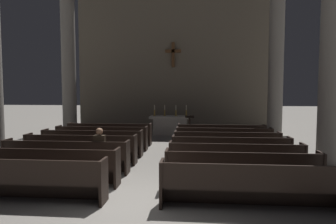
{
  "coord_description": "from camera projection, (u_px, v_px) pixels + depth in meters",
  "views": [
    {
      "loc": [
        1.27,
        -6.01,
        2.38
      ],
      "look_at": [
        0.0,
        8.43,
        1.32
      ],
      "focal_mm": 31.96,
      "sensor_mm": 36.0,
      "label": 1
    }
  ],
  "objects": [
    {
      "name": "pew_left_row_6",
      "position": [
        102.0,
        138.0,
        11.96
      ],
      "size": [
        3.66,
        0.5,
        0.95
      ],
      "color": "black",
      "rests_on": "ground"
    },
    {
      "name": "column_right_second",
      "position": [
        276.0,
        64.0,
        14.56
      ],
      "size": [
        1.07,
        1.07,
        7.51
      ],
      "color": "gray",
      "rests_on": "ground"
    },
    {
      "name": "lone_worshipper",
      "position": [
        101.0,
        149.0,
        8.56
      ],
      "size": [
        0.32,
        0.43,
        1.32
      ],
      "color": "#26262B",
      "rests_on": "ground"
    },
    {
      "name": "pew_left_row_4",
      "position": [
        81.0,
        149.0,
        9.73
      ],
      "size": [
        3.66,
        0.5,
        0.95
      ],
      "color": "black",
      "rests_on": "ground"
    },
    {
      "name": "pew_left_row_3",
      "position": [
        66.0,
        156.0,
        8.62
      ],
      "size": [
        3.66,
        0.5,
        0.95
      ],
      "color": "black",
      "rests_on": "ground"
    },
    {
      "name": "apse_with_cross",
      "position": [
        173.0,
        62.0,
        18.0
      ],
      "size": [
        11.61,
        0.42,
        8.15
      ],
      "color": "#706656",
      "rests_on": "ground"
    },
    {
      "name": "candlestick_outer_left",
      "position": [
        155.0,
        112.0,
        16.01
      ],
      "size": [
        0.16,
        0.16,
        0.58
      ],
      "color": "#B79338",
      "rests_on": "altar"
    },
    {
      "name": "pew_left_row_5",
      "position": [
        92.0,
        143.0,
        10.85
      ],
      "size": [
        3.66,
        0.5,
        0.95
      ],
      "color": "black",
      "rests_on": "ground"
    },
    {
      "name": "ground_plane",
      "position": [
        133.0,
        204.0,
        6.26
      ],
      "size": [
        80.0,
        80.0,
        0.0
      ],
      "primitive_type": "plane",
      "color": "gray"
    },
    {
      "name": "lectern",
      "position": [
        189.0,
        128.0,
        14.7
      ],
      "size": [
        0.44,
        0.36,
        1.15
      ],
      "color": "black",
      "rests_on": "ground"
    },
    {
      "name": "column_left_second",
      "position": [
        69.0,
        65.0,
        15.48
      ],
      "size": [
        1.07,
        1.07,
        7.51
      ],
      "color": "gray",
      "rests_on": "ground"
    },
    {
      "name": "pew_right_row_4",
      "position": [
        231.0,
        151.0,
        9.31
      ],
      "size": [
        3.66,
        0.5,
        0.95
      ],
      "color": "black",
      "rests_on": "ground"
    },
    {
      "name": "pew_left_row_2",
      "position": [
        47.0,
        166.0,
        7.51
      ],
      "size": [
        3.66,
        0.5,
        0.95
      ],
      "color": "black",
      "rests_on": "ground"
    },
    {
      "name": "pew_left_row_7",
      "position": [
        110.0,
        134.0,
        13.07
      ],
      "size": [
        3.66,
        0.5,
        0.95
      ],
      "color": "black",
      "rests_on": "ground"
    },
    {
      "name": "pew_right_row_7",
      "position": [
        221.0,
        135.0,
        12.65
      ],
      "size": [
        3.66,
        0.5,
        0.95
      ],
      "color": "black",
      "rests_on": "ground"
    },
    {
      "name": "pew_right_row_1",
      "position": [
        251.0,
        185.0,
        5.97
      ],
      "size": [
        3.66,
        0.5,
        0.95
      ],
      "color": "black",
      "rests_on": "ground"
    },
    {
      "name": "pew_left_row_1",
      "position": [
        21.0,
        179.0,
        6.4
      ],
      "size": [
        3.66,
        0.5,
        0.95
      ],
      "color": "black",
      "rests_on": "ground"
    },
    {
      "name": "pew_right_row_2",
      "position": [
        242.0,
        171.0,
        7.09
      ],
      "size": [
        3.66,
        0.5,
        0.95
      ],
      "color": "black",
      "rests_on": "ground"
    },
    {
      "name": "pew_right_row_5",
      "position": [
        227.0,
        145.0,
        10.42
      ],
      "size": [
        3.66,
        0.5,
        0.95
      ],
      "color": "black",
      "rests_on": "ground"
    },
    {
      "name": "pew_right_row_3",
      "position": [
        236.0,
        160.0,
        8.2
      ],
      "size": [
        3.66,
        0.5,
        0.95
      ],
      "color": "black",
      "rests_on": "ground"
    },
    {
      "name": "altar",
      "position": [
        170.0,
        125.0,
        15.99
      ],
      "size": [
        2.2,
        0.9,
        1.01
      ],
      "color": "#BCB7AD",
      "rests_on": "ground"
    },
    {
      "name": "column_right_nearest",
      "position": [
        333.0,
        45.0,
        8.55
      ],
      "size": [
        1.07,
        1.07,
        7.51
      ],
      "color": "gray",
      "rests_on": "ground"
    },
    {
      "name": "candlestick_outer_right",
      "position": [
        186.0,
        113.0,
        15.86
      ],
      "size": [
        0.16,
        0.16,
        0.58
      ],
      "color": "#B79338",
      "rests_on": "altar"
    },
    {
      "name": "candlestick_inner_left",
      "position": [
        165.0,
        113.0,
        15.96
      ],
      "size": [
        0.16,
        0.16,
        0.58
      ],
      "color": "#B79338",
      "rests_on": "altar"
    },
    {
      "name": "pew_right_row_6",
      "position": [
        224.0,
        140.0,
        11.54
      ],
      "size": [
        3.66,
        0.5,
        0.95
      ],
      "color": "black",
      "rests_on": "ground"
    },
    {
      "name": "candlestick_inner_right",
      "position": [
        176.0,
        113.0,
        15.91
      ],
      "size": [
        0.16,
        0.16,
        0.58
      ],
      "color": "#B79338",
      "rests_on": "altar"
    }
  ]
}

